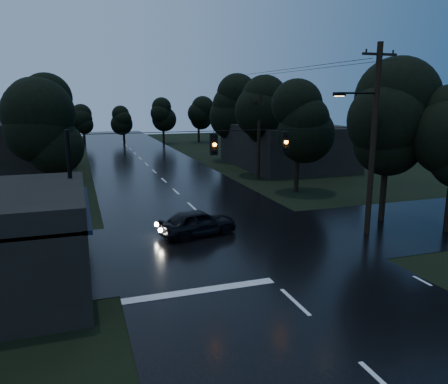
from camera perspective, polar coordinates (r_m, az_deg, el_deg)
main_road at (r=39.40m, az=-7.88°, el=1.50°), size 12.00×120.00×0.02m
cross_street at (r=22.50m, az=0.89°, el=-6.65°), size 60.00×9.00×0.02m
building_far_right at (r=47.34m, az=8.05°, el=5.99°), size 10.00×14.00×4.40m
building_far_left at (r=48.78m, az=-26.74°, el=5.34°), size 10.00×16.00×5.00m
utility_pole_main at (r=24.05m, az=18.78°, el=6.77°), size 3.50×0.30×10.00m
utility_pole_far at (r=39.37m, az=4.56°, el=7.27°), size 2.00×0.30×7.50m
anchor_pole_left at (r=19.54m, az=-19.25°, el=-1.14°), size 0.18×0.18×6.00m
span_signals at (r=20.64m, az=3.35°, el=6.54°), size 15.00×0.37×1.12m
tree_corner_near at (r=27.17m, az=20.73°, el=8.75°), size 4.48×4.48×9.44m
tree_left_a at (r=30.19m, az=-22.33°, el=7.47°), size 3.92×3.92×8.26m
tree_left_b at (r=38.17m, az=-22.60°, el=8.84°), size 4.20×4.20×8.85m
tree_left_c at (r=48.17m, az=-22.62°, el=9.82°), size 4.48×4.48×9.44m
tree_right_a at (r=34.15m, az=9.71°, el=9.30°), size 4.20×4.20×8.85m
tree_right_b at (r=41.59m, az=5.19°, el=10.45°), size 4.48×4.48×9.44m
tree_right_c at (r=51.09m, az=1.23°, el=11.25°), size 4.76×4.76×10.03m
car at (r=23.53m, az=-3.45°, el=-3.98°), size 4.48×2.52×1.44m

